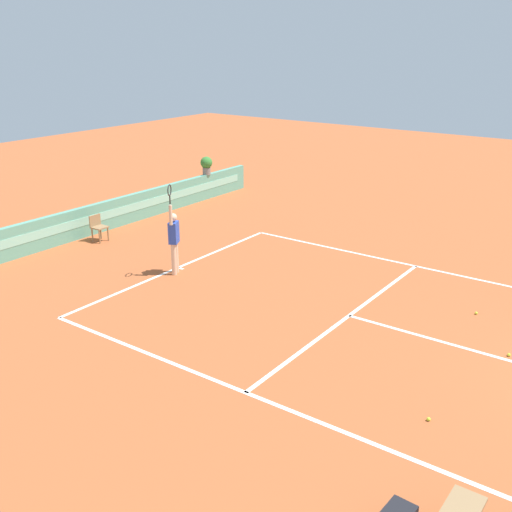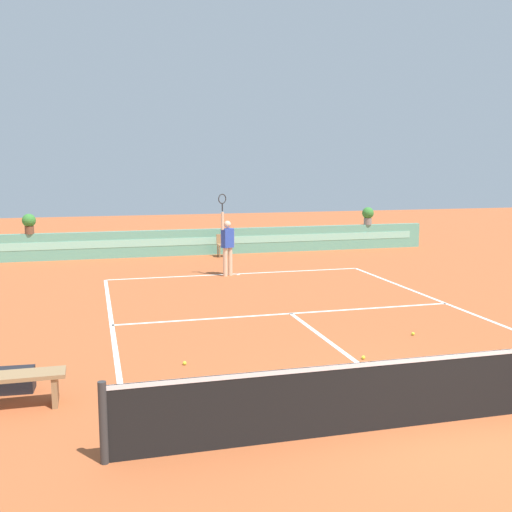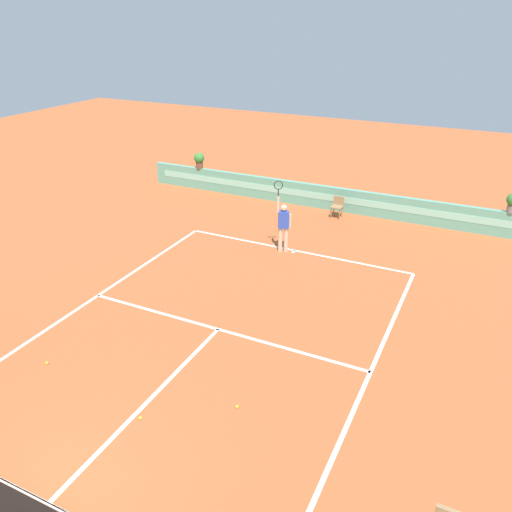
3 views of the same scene
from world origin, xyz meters
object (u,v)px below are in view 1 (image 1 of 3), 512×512
(tennis_ball_mid_court, at_px, (509,355))
(potted_plant_far_right, at_px, (206,164))
(ball_kid_chair, at_px, (98,227))
(tennis_ball_by_sideline, at_px, (476,313))
(tennis_player, at_px, (174,238))
(tennis_ball_near_baseline, at_px, (429,419))

(tennis_ball_mid_court, bearing_deg, potted_plant_far_right, 64.58)
(ball_kid_chair, relative_size, tennis_ball_mid_court, 12.50)
(ball_kid_chair, distance_m, tennis_ball_by_sideline, 11.79)
(tennis_player, relative_size, tennis_ball_near_baseline, 38.01)
(tennis_ball_near_baseline, bearing_deg, tennis_ball_by_sideline, 7.80)
(tennis_ball_near_baseline, height_order, tennis_ball_by_sideline, same)
(potted_plant_far_right, bearing_deg, tennis_ball_by_sideline, -111.16)
(tennis_player, height_order, tennis_ball_by_sideline, tennis_player)
(tennis_ball_near_baseline, distance_m, tennis_ball_by_sideline, 4.86)
(tennis_ball_mid_court, bearing_deg, tennis_player, 93.59)
(tennis_ball_mid_court, bearing_deg, ball_kid_chair, 89.33)
(tennis_ball_mid_court, height_order, potted_plant_far_right, potted_plant_far_right)
(tennis_player, bearing_deg, tennis_ball_by_sideline, -73.93)
(ball_kid_chair, distance_m, tennis_player, 4.12)
(potted_plant_far_right, bearing_deg, tennis_player, -145.91)
(tennis_ball_by_sideline, bearing_deg, potted_plant_far_right, 68.84)
(tennis_ball_mid_court, distance_m, potted_plant_far_right, 15.11)
(potted_plant_far_right, bearing_deg, ball_kid_chair, -173.38)
(potted_plant_far_right, bearing_deg, tennis_ball_near_baseline, -126.35)
(ball_kid_chair, height_order, tennis_ball_by_sideline, ball_kid_chair)
(tennis_player, height_order, tennis_ball_mid_court, tennis_player)
(tennis_player, distance_m, tennis_ball_mid_court, 8.92)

